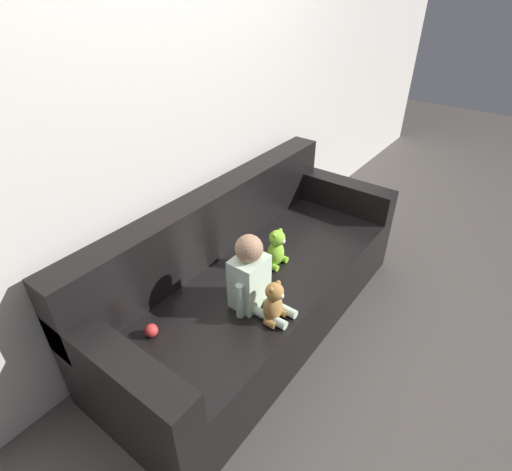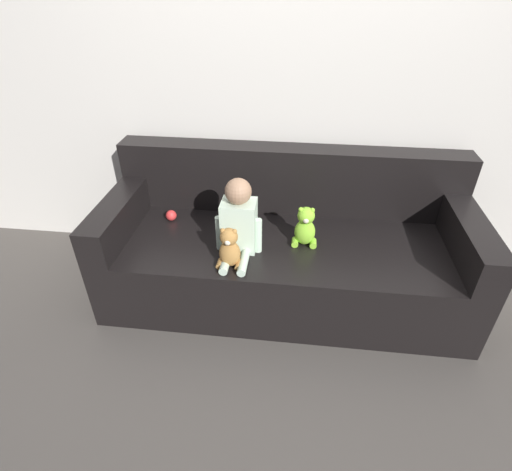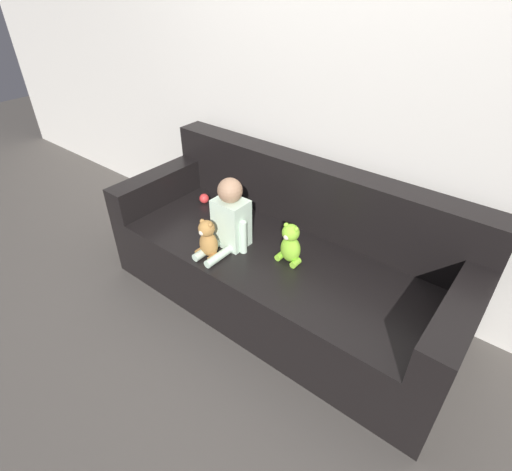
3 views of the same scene
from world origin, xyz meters
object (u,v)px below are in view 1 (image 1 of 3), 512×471
object	(u,v)px
person_baby	(251,277)
toy_ball	(151,330)
teddy_bear_brown	(274,303)
couch	(251,282)
plush_toy_side	(276,249)

from	to	relation	value
person_baby	toy_ball	distance (m)	0.56
teddy_bear_brown	couch	bearing A→B (deg)	51.97
plush_toy_side	toy_ball	xyz separation A→B (m)	(-0.84, 0.17, -0.08)
person_baby	toy_ball	world-z (taller)	person_baby
person_baby	teddy_bear_brown	xyz separation A→B (m)	(-0.03, -0.16, -0.07)
plush_toy_side	teddy_bear_brown	bearing A→B (deg)	-147.36
person_baby	toy_ball	xyz separation A→B (m)	(-0.48, 0.26, -0.15)
couch	toy_ball	world-z (taller)	couch
couch	toy_ball	bearing A→B (deg)	175.83
couch	teddy_bear_brown	distance (m)	0.52
couch	plush_toy_side	xyz separation A→B (m)	(0.11, -0.11, 0.24)
person_baby	teddy_bear_brown	world-z (taller)	person_baby
couch	plush_toy_side	size ratio (longest dim) A/B	8.86
couch	plush_toy_side	distance (m)	0.29
toy_ball	plush_toy_side	bearing A→B (deg)	-11.17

